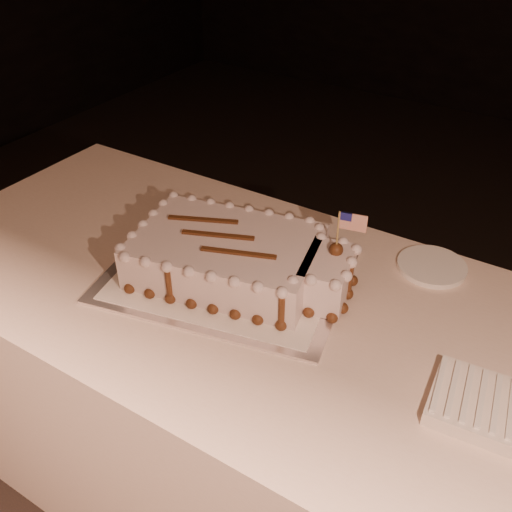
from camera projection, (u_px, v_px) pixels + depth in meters
The scene contains 7 objects.
room_shell at pixel (158, 172), 0.37m from camera, with size 6.10×8.10×2.90m.
banquet_table at pixel (361, 455), 1.38m from camera, with size 2.40×0.80×0.75m, color beige.
cake_board at pixel (227, 275), 1.35m from camera, with size 0.55×0.41×0.01m, color silver.
doily at pixel (227, 273), 1.34m from camera, with size 0.49×0.37×0.00m, color white.
sheet_cake at pixel (239, 258), 1.31m from camera, with size 0.54×0.37×0.21m.
napkin_stack at pixel (494, 409), 1.01m from camera, with size 0.23×0.18×0.04m.
side_plate at pixel (432, 266), 1.37m from camera, with size 0.16×0.16×0.01m, color white.
Camera 1 is at (0.23, -0.25, 1.57)m, focal length 40.00 mm.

